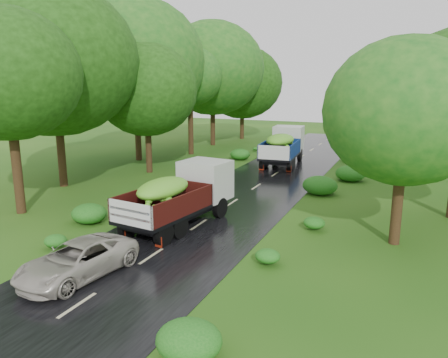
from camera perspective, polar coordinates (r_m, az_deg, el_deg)
The scene contains 10 objects.
ground at distance 14.10m, azimuth -18.61°, elevation -15.41°, with size 120.00×120.00×0.00m, color #16460F.
road at distance 17.73m, azimuth -7.72°, elevation -8.82°, with size 6.50×80.00×0.02m, color black.
road_lines at distance 18.52m, azimuth -6.12°, elevation -7.77°, with size 0.12×69.60×0.00m.
truck_near at distance 19.95m, azimuth -5.46°, elevation -1.77°, with size 3.05×6.58×2.67m.
truck_far at distance 34.55m, azimuth 7.80°, elevation 4.51°, with size 2.91×6.87×2.81m.
car at distance 15.66m, azimuth -18.60°, elevation -9.99°, with size 1.99×4.32×1.20m, color #B0AA9D.
utility_pole at distance 33.37m, azimuth 19.42°, elevation 7.53°, with size 1.30×0.38×7.49m.
trees_left at distance 36.25m, azimuth -8.20°, elevation 13.56°, with size 7.78×34.76×10.02m.
trees_right at distance 31.64m, azimuth 25.60°, elevation 10.14°, with size 6.03×31.32×8.39m.
shrubs at distance 25.37m, azimuth 2.75°, elevation -1.25°, with size 11.90×44.00×0.70m.
Camera 1 is at (8.64, -9.05, 6.51)m, focal length 35.00 mm.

